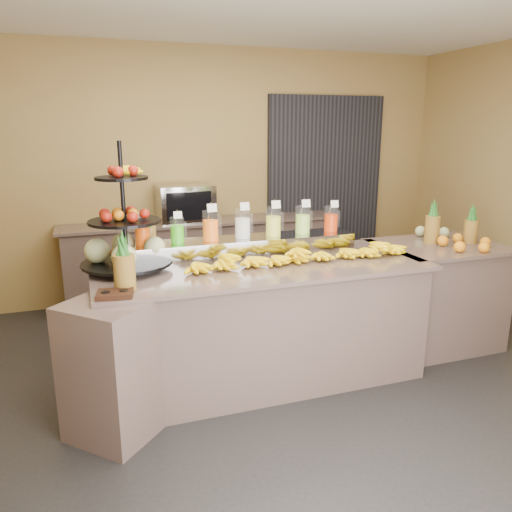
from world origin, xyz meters
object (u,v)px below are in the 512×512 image
pitcher_tray (243,247)px  right_fruit_pile (457,237)px  condiment_caddy (115,294)px  oven_warmer (185,203)px  fruit_stand (132,238)px  banana_heap (298,254)px

pitcher_tray → right_fruit_pile: right_fruit_pile is taller
condiment_caddy → right_fruit_pile: right_fruit_pile is taller
condiment_caddy → oven_warmer: (0.91, 2.35, 0.18)m
fruit_stand → pitcher_tray: bearing=-13.6°
banana_heap → right_fruit_pile: right_fruit_pile is taller
banana_heap → right_fruit_pile: bearing=1.3°
pitcher_tray → banana_heap: (0.35, -0.30, -0.02)m
pitcher_tray → condiment_caddy: size_ratio=8.60×
oven_warmer → banana_heap: bearing=-78.4°
pitcher_tray → oven_warmer: size_ratio=3.11×
fruit_stand → oven_warmer: size_ratio=1.54×
pitcher_tray → condiment_caddy: bearing=-146.8°
pitcher_tray → right_fruit_pile: bearing=-7.9°
condiment_caddy → right_fruit_pile: 2.95m
pitcher_tray → fruit_stand: (-0.87, -0.09, 0.16)m
pitcher_tray → condiment_caddy: 1.24m
fruit_stand → oven_warmer: (0.74, 1.76, -0.03)m
banana_heap → oven_warmer: 2.03m
banana_heap → fruit_stand: bearing=170.4°
condiment_caddy → oven_warmer: 2.53m
banana_heap → condiment_caddy: banana_heap is taller
fruit_stand → oven_warmer: fruit_stand is taller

